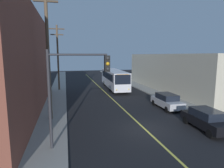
# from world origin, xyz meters

# --- Properties ---
(ground_plane) EXTENTS (120.00, 120.00, 0.00)m
(ground_plane) POSITION_xyz_m (0.00, 0.00, 0.00)
(ground_plane) COLOR black
(sidewalk_left) EXTENTS (2.50, 90.00, 0.15)m
(sidewalk_left) POSITION_xyz_m (-7.25, 10.00, 0.07)
(sidewalk_left) COLOR gray
(sidewalk_left) RESTS_ON ground
(sidewalk_right) EXTENTS (2.50, 90.00, 0.15)m
(sidewalk_right) POSITION_xyz_m (7.25, 10.00, 0.07)
(sidewalk_right) COLOR gray
(sidewalk_right) RESTS_ON ground
(lane_stripe_center) EXTENTS (0.16, 60.00, 0.01)m
(lane_stripe_center) POSITION_xyz_m (0.00, 15.00, 0.01)
(lane_stripe_center) COLOR #D8CC4C
(lane_stripe_center) RESTS_ON ground
(building_right_warehouse) EXTENTS (12.00, 25.03, 6.00)m
(building_right_warehouse) POSITION_xyz_m (14.50, 15.03, 3.00)
(building_right_warehouse) COLOR beige
(building_right_warehouse) RESTS_ON ground
(city_bus) EXTENTS (3.04, 12.23, 3.20)m
(city_bus) POSITION_xyz_m (2.20, 18.70, 1.82)
(city_bus) COLOR silver
(city_bus) RESTS_ON ground
(parked_car_black) EXTENTS (1.95, 4.46, 1.62)m
(parked_car_black) POSITION_xyz_m (4.65, -1.06, 0.84)
(parked_car_black) COLOR black
(parked_car_black) RESTS_ON ground
(parked_car_silver) EXTENTS (1.84, 4.41, 1.62)m
(parked_car_silver) POSITION_xyz_m (4.75, 5.21, 0.84)
(parked_car_silver) COLOR #B7B7BC
(parked_car_silver) RESTS_ON ground
(utility_pole_near) EXTENTS (2.40, 0.28, 11.59)m
(utility_pole_near) POSITION_xyz_m (-7.37, 4.11, 6.47)
(utility_pole_near) COLOR brown
(utility_pole_near) RESTS_ON sidewalk_left
(utility_pole_mid) EXTENTS (2.40, 0.28, 10.40)m
(utility_pole_mid) POSITION_xyz_m (-7.09, 19.27, 5.86)
(utility_pole_mid) COLOR brown
(utility_pole_mid) RESTS_ON sidewalk_left
(traffic_signal_left_corner) EXTENTS (3.75, 0.48, 6.00)m
(traffic_signal_left_corner) POSITION_xyz_m (-5.41, -1.73, 4.30)
(traffic_signal_left_corner) COLOR #2D2D33
(traffic_signal_left_corner) RESTS_ON sidewalk_left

